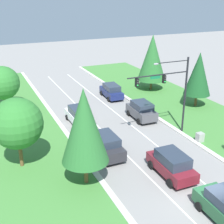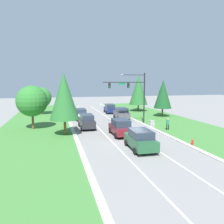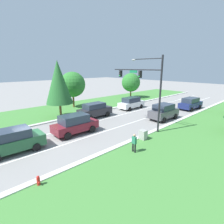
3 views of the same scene
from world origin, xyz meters
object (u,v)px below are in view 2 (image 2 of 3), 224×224
conifer_mid_left_tree (64,96)px  navy_suv (110,108)px  charcoal_suv (87,121)px  fire_hydrant (192,143)px  conifer_far_right_tree (139,90)px  utility_cabinet (152,124)px  graphite_suv (121,113)px  pedestrian (168,124)px  white_suv (81,114)px  burgundy_suv (121,127)px  oak_near_left_tree (32,101)px  traffic_signal_mast (133,91)px  conifer_near_right_tree (163,94)px  oak_far_left_tree (41,97)px  forest_suv (140,139)px

conifer_mid_left_tree → navy_suv: bearing=60.5°
charcoal_suv → fire_hydrant: (9.63, -11.81, -0.73)m
conifer_far_right_tree → conifer_mid_left_tree: conifer_far_right_tree is taller
utility_cabinet → conifer_mid_left_tree: 13.89m
graphite_suv → charcoal_suv: bearing=-136.9°
navy_suv → pedestrian: bearing=-76.1°
charcoal_suv → white_suv: size_ratio=0.98×
conifer_mid_left_tree → burgundy_suv: bearing=-15.1°
utility_cabinet → oak_near_left_tree: size_ratio=0.16×
traffic_signal_mast → navy_suv: 14.41m
utility_cabinet → conifer_near_right_tree: conifer_near_right_tree is taller
conifer_near_right_tree → traffic_signal_mast: bearing=-144.8°
conifer_near_right_tree → conifer_mid_left_tree: (-19.25, -10.78, 0.55)m
pedestrian → conifer_near_right_tree: size_ratio=0.23×
graphite_suv → conifer_near_right_tree: bearing=8.0°
navy_suv → oak_near_left_tree: bearing=-133.4°
navy_suv → oak_far_left_tree: (-14.44, 1.11, 2.59)m
burgundy_suv → oak_far_left_tree: bearing=117.6°
conifer_mid_left_tree → oak_near_left_tree: bearing=132.1°
pedestrian → oak_far_left_tree: size_ratio=0.30×
traffic_signal_mast → oak_near_left_tree: traffic_signal_mast is taller
traffic_signal_mast → conifer_far_right_tree: bearing=65.5°
burgundy_suv → oak_near_left_tree: oak_near_left_tree is taller
traffic_signal_mast → conifer_far_right_tree: 16.15m
forest_suv → utility_cabinet: 11.70m
burgundy_suv → forest_suv: burgundy_suv is taller
forest_suv → fire_hydrant: 5.91m
pedestrian → conifer_mid_left_tree: (-14.12, 0.66, 4.06)m
traffic_signal_mast → white_suv: bearing=138.9°
oak_far_left_tree → traffic_signal_mast: bearing=-44.9°
traffic_signal_mast → navy_suv: traffic_signal_mast is taller
traffic_signal_mast → burgundy_suv: size_ratio=1.68×
fire_hydrant → conifer_mid_left_tree: size_ratio=0.09×
navy_suv → graphite_suv: 8.73m
forest_suv → graphite_suv: bearing=81.1°
fire_hydrant → conifer_far_right_tree: 28.57m
fire_hydrant → conifer_near_right_tree: (6.35, 18.95, 4.11)m
white_suv → conifer_near_right_tree: conifer_near_right_tree is taller
pedestrian → oak_far_left_tree: (-18.02, 20.41, 2.67)m
conifer_near_right_tree → conifer_mid_left_tree: conifer_mid_left_tree is taller
white_suv → oak_near_left_tree: size_ratio=0.81×
traffic_signal_mast → oak_far_left_tree: bearing=135.1°
traffic_signal_mast → white_suv: traffic_signal_mast is taller
fire_hydrant → burgundy_suv: bearing=133.8°
charcoal_suv → oak_near_left_tree: oak_near_left_tree is taller
traffic_signal_mast → utility_cabinet: bearing=-54.6°
burgundy_suv → white_suv: 13.92m
oak_near_left_tree → oak_far_left_tree: bearing=88.5°
traffic_signal_mast → conifer_near_right_tree: bearing=35.2°
pedestrian → oak_near_left_tree: bearing=-10.9°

